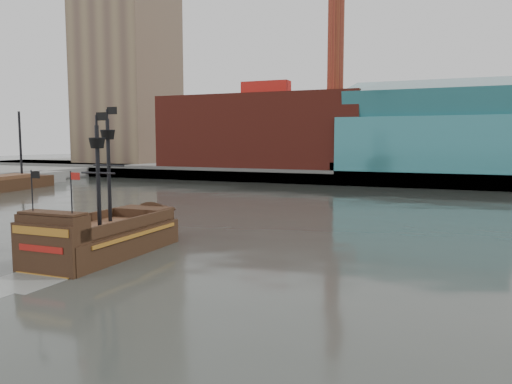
% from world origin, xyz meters
% --- Properties ---
extents(ground, '(400.00, 400.00, 0.00)m').
position_xyz_m(ground, '(0.00, 0.00, 0.00)').
color(ground, '#272924').
rests_on(ground, ground).
extents(promenade_far, '(220.00, 60.00, 2.00)m').
position_xyz_m(promenade_far, '(0.00, 92.00, 1.00)').
color(promenade_far, slate).
rests_on(promenade_far, ground).
extents(seawall, '(220.00, 1.00, 2.60)m').
position_xyz_m(seawall, '(0.00, 62.50, 1.30)').
color(seawall, '#4C4C49').
rests_on(seawall, ground).
extents(skyline, '(149.00, 45.00, 62.00)m').
position_xyz_m(skyline, '(5.21, 84.56, 24.55)').
color(skyline, brown).
rests_on(skyline, promenade_far).
extents(pirate_ship, '(5.00, 15.01, 11.17)m').
position_xyz_m(pirate_ship, '(-6.51, 2.92, 1.01)').
color(pirate_ship, black).
rests_on(pirate_ship, ground).
extents(docked_vessel, '(8.55, 21.77, 14.45)m').
position_xyz_m(docked_vessel, '(-51.03, 31.68, 0.92)').
color(docked_vessel, black).
rests_on(docked_vessel, ground).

